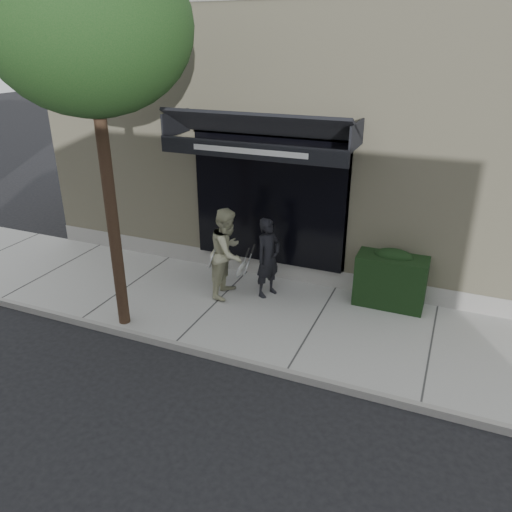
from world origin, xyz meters
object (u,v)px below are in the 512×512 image
at_px(street_tree, 89,27).
at_px(pedestrian_back, 228,253).
at_px(hedge, 391,278).
at_px(pedestrian_front, 268,258).

relative_size(street_tree, pedestrian_back, 3.51).
bearing_deg(pedestrian_back, hedge, 15.29).
bearing_deg(hedge, pedestrian_back, -164.71).
xyz_separation_m(street_tree, pedestrian_front, (2.00, 1.98, -4.06)).
bearing_deg(pedestrian_back, street_tree, -126.37).
distance_m(hedge, street_tree, 6.61).
xyz_separation_m(street_tree, pedestrian_back, (1.27, 1.72, -3.96)).
xyz_separation_m(hedge, pedestrian_front, (-2.30, -0.57, 0.26)).
height_order(hedge, street_tree, street_tree).
bearing_deg(pedestrian_front, street_tree, -135.27).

